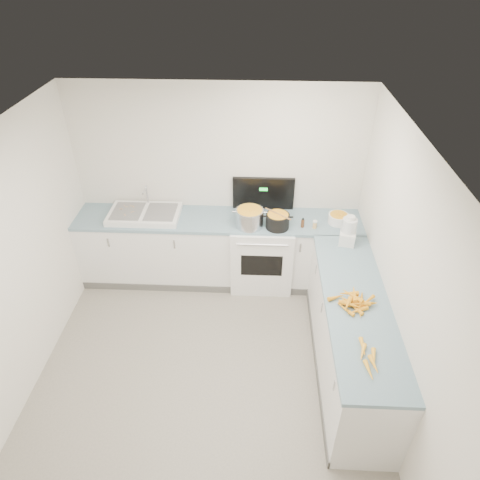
{
  "coord_description": "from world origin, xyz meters",
  "views": [
    {
      "loc": [
        0.48,
        -2.7,
        3.74
      ],
      "look_at": [
        0.3,
        1.1,
        1.05
      ],
      "focal_mm": 32.0,
      "sensor_mm": 36.0,
      "label": 1
    }
  ],
  "objects_px": {
    "stove": "(262,251)",
    "sink": "(145,214)",
    "steel_pot": "(250,219)",
    "extract_bottle": "(303,224)",
    "black_pot": "(278,222)",
    "food_processor": "(348,231)",
    "mixing_bowl": "(338,219)",
    "spice_jar": "(315,225)"
  },
  "relations": [
    {
      "from": "mixing_bowl",
      "to": "extract_bottle",
      "type": "height_order",
      "value": "mixing_bowl"
    },
    {
      "from": "stove",
      "to": "extract_bottle",
      "type": "bearing_deg",
      "value": -15.5
    },
    {
      "from": "black_pot",
      "to": "extract_bottle",
      "type": "height_order",
      "value": "black_pot"
    },
    {
      "from": "steel_pot",
      "to": "black_pot",
      "type": "distance_m",
      "value": 0.33
    },
    {
      "from": "steel_pot",
      "to": "black_pot",
      "type": "bearing_deg",
      "value": -3.33
    },
    {
      "from": "steel_pot",
      "to": "food_processor",
      "type": "bearing_deg",
      "value": -14.85
    },
    {
      "from": "steel_pot",
      "to": "extract_bottle",
      "type": "height_order",
      "value": "steel_pot"
    },
    {
      "from": "extract_bottle",
      "to": "steel_pot",
      "type": "bearing_deg",
      "value": -179.96
    },
    {
      "from": "mixing_bowl",
      "to": "black_pot",
      "type": "bearing_deg",
      "value": -169.36
    },
    {
      "from": "sink",
      "to": "steel_pot",
      "type": "height_order",
      "value": "sink"
    },
    {
      "from": "black_pot",
      "to": "food_processor",
      "type": "bearing_deg",
      "value": -19.45
    },
    {
      "from": "steel_pot",
      "to": "spice_jar",
      "type": "bearing_deg",
      "value": -0.91
    },
    {
      "from": "steel_pot",
      "to": "extract_bottle",
      "type": "bearing_deg",
      "value": 0.04
    },
    {
      "from": "stove",
      "to": "black_pot",
      "type": "bearing_deg",
      "value": -41.13
    },
    {
      "from": "sink",
      "to": "black_pot",
      "type": "bearing_deg",
      "value": -5.82
    },
    {
      "from": "stove",
      "to": "spice_jar",
      "type": "height_order",
      "value": "stove"
    },
    {
      "from": "black_pot",
      "to": "stove",
      "type": "bearing_deg",
      "value": 138.87
    },
    {
      "from": "food_processor",
      "to": "black_pot",
      "type": "bearing_deg",
      "value": 160.55
    },
    {
      "from": "food_processor",
      "to": "extract_bottle",
      "type": "bearing_deg",
      "value": 148.37
    },
    {
      "from": "stove",
      "to": "black_pot",
      "type": "relative_size",
      "value": 4.92
    },
    {
      "from": "stove",
      "to": "spice_jar",
      "type": "bearing_deg",
      "value": -13.16
    },
    {
      "from": "sink",
      "to": "steel_pot",
      "type": "xyz_separation_m",
      "value": [
        1.29,
        -0.15,
        0.06
      ]
    },
    {
      "from": "steel_pot",
      "to": "extract_bottle",
      "type": "xyz_separation_m",
      "value": [
        0.63,
        0.0,
        -0.05
      ]
    },
    {
      "from": "mixing_bowl",
      "to": "extract_bottle",
      "type": "xyz_separation_m",
      "value": [
        -0.43,
        -0.12,
        -0.01
      ]
    },
    {
      "from": "black_pot",
      "to": "food_processor",
      "type": "relative_size",
      "value": 0.8
    },
    {
      "from": "black_pot",
      "to": "mixing_bowl",
      "type": "xyz_separation_m",
      "value": [
        0.73,
        0.14,
        -0.02
      ]
    },
    {
      "from": "sink",
      "to": "extract_bottle",
      "type": "bearing_deg",
      "value": -4.34
    },
    {
      "from": "spice_jar",
      "to": "food_processor",
      "type": "bearing_deg",
      "value": -40.02
    },
    {
      "from": "spice_jar",
      "to": "stove",
      "type": "bearing_deg",
      "value": 166.84
    },
    {
      "from": "stove",
      "to": "mixing_bowl",
      "type": "bearing_deg",
      "value": -0.78
    },
    {
      "from": "spice_jar",
      "to": "food_processor",
      "type": "distance_m",
      "value": 0.45
    },
    {
      "from": "spice_jar",
      "to": "black_pot",
      "type": "bearing_deg",
      "value": -179.11
    },
    {
      "from": "sink",
      "to": "mixing_bowl",
      "type": "xyz_separation_m",
      "value": [
        2.35,
        -0.03,
        0.02
      ]
    },
    {
      "from": "mixing_bowl",
      "to": "stove",
      "type": "bearing_deg",
      "value": 179.22
    },
    {
      "from": "mixing_bowl",
      "to": "food_processor",
      "type": "bearing_deg",
      "value": -84.34
    },
    {
      "from": "steel_pot",
      "to": "mixing_bowl",
      "type": "height_order",
      "value": "steel_pot"
    },
    {
      "from": "extract_bottle",
      "to": "food_processor",
      "type": "relative_size",
      "value": 0.29
    },
    {
      "from": "steel_pot",
      "to": "spice_jar",
      "type": "xyz_separation_m",
      "value": [
        0.77,
        -0.01,
        -0.06
      ]
    },
    {
      "from": "sink",
      "to": "spice_jar",
      "type": "height_order",
      "value": "sink"
    },
    {
      "from": "extract_bottle",
      "to": "spice_jar",
      "type": "relative_size",
      "value": 1.2
    },
    {
      "from": "sink",
      "to": "steel_pot",
      "type": "distance_m",
      "value": 1.3
    },
    {
      "from": "stove",
      "to": "sink",
      "type": "bearing_deg",
      "value": 179.38
    }
  ]
}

